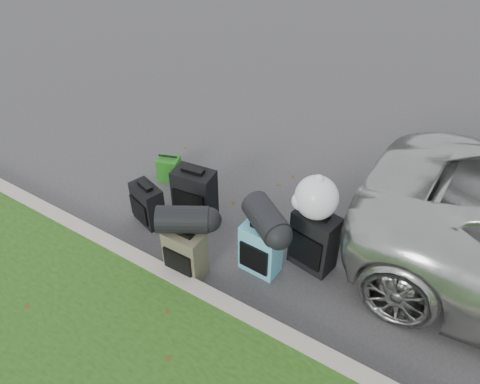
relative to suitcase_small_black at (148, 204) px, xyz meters
The scene contains 12 objects.
ground 1.21m from the suitcase_small_black, 16.46° to the left, with size 120.00×120.00×0.00m, color #383535.
curb 1.33m from the suitcase_small_black, 30.36° to the right, with size 120.00×0.18×0.15m, color #9E937F.
suitcase_small_black is the anchor object (origin of this frame).
suitcase_large_black_left 0.60m from the suitcase_small_black, 38.05° to the left, with size 0.51×0.30×0.73m, color black.
suitcase_olive 1.04m from the suitcase_small_black, 25.04° to the right, with size 0.43×0.27×0.60m, color #453F2D.
suitcase_teal 1.62m from the suitcase_small_black, ahead, with size 0.44×0.26×0.62m, color teal.
suitcase_large_black_right 2.13m from the suitcase_small_black, 11.95° to the left, with size 0.49×0.30×0.74m, color black.
tote_green 0.93m from the suitcase_small_black, 113.18° to the left, with size 0.30×0.24×0.34m, color #207019.
tote_navy 1.46m from the suitcase_small_black, 28.54° to the left, with size 0.24×0.19×0.26m, color navy.
duffel_left 1.09m from the suitcase_small_black, 23.33° to the right, with size 0.30×0.30×0.55m, color black.
duffel_right 1.74m from the suitcase_small_black, ahead, with size 0.32×0.32×0.57m, color black.
trash_bag 2.20m from the suitcase_small_black, 12.09° to the left, with size 0.47×0.47×0.47m, color white.
Camera 1 is at (2.26, -3.50, 4.05)m, focal length 35.00 mm.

